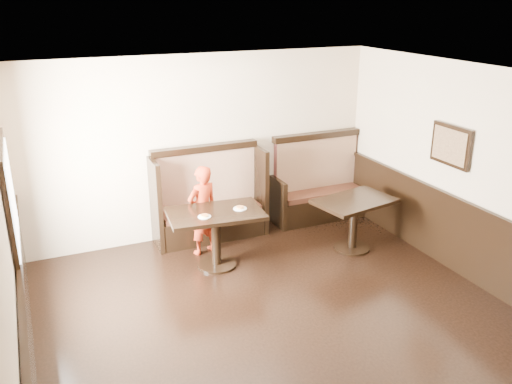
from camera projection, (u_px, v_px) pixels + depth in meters
ground at (313, 355)px, 5.73m from camera, size 7.00×7.00×0.00m
room_shell at (277, 293)px, 5.63m from camera, size 7.00×7.00×7.00m
booth_main at (209, 205)px, 8.38m from camera, size 1.75×0.72×1.45m
booth_neighbor at (318, 190)px, 9.13m from camera, size 1.65×0.72×1.45m
table_main at (216, 225)px, 7.41m from camera, size 1.36×0.93×0.82m
table_neighbor at (354, 212)px, 7.93m from camera, size 1.25×0.94×0.79m
child at (203, 210)px, 7.79m from camera, size 0.56×0.45×1.33m
pizza_plate_left at (204, 216)px, 7.17m from camera, size 0.18×0.18×0.03m
pizza_plate_right at (240, 208)px, 7.44m from camera, size 0.19×0.19×0.03m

